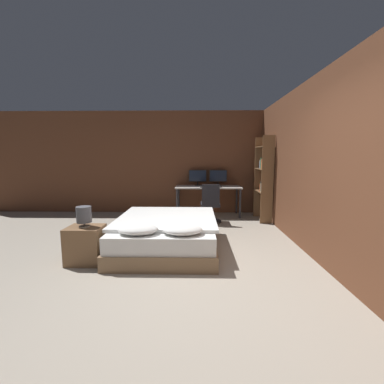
{
  "coord_description": "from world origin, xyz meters",
  "views": [
    {
      "loc": [
        0.04,
        -2.78,
        1.5
      ],
      "look_at": [
        -0.06,
        2.72,
        0.75
      ],
      "focal_mm": 24.0,
      "sensor_mm": 36.0,
      "label": 1
    }
  ],
  "objects_px": {
    "keyboard": "(209,187)",
    "bookshelf": "(264,175)",
    "monitor_right": "(218,177)",
    "office_chair": "(210,208)",
    "nightstand": "(86,245)",
    "bedside_lamp": "(84,215)",
    "bed": "(166,233)",
    "desk": "(208,190)",
    "monitor_left": "(198,177)",
    "computer_mouse": "(221,187)"
  },
  "relations": [
    {
      "from": "monitor_left",
      "to": "computer_mouse",
      "type": "height_order",
      "value": "monitor_left"
    },
    {
      "from": "nightstand",
      "to": "office_chair",
      "type": "relative_size",
      "value": 0.58
    },
    {
      "from": "monitor_right",
      "to": "bedside_lamp",
      "type": "bearing_deg",
      "value": -123.4
    },
    {
      "from": "bedside_lamp",
      "to": "bookshelf",
      "type": "bearing_deg",
      "value": 38.6
    },
    {
      "from": "office_chair",
      "to": "monitor_right",
      "type": "bearing_deg",
      "value": 75.59
    },
    {
      "from": "keyboard",
      "to": "bookshelf",
      "type": "bearing_deg",
      "value": -11.7
    },
    {
      "from": "bedside_lamp",
      "to": "office_chair",
      "type": "distance_m",
      "value": 2.98
    },
    {
      "from": "bedside_lamp",
      "to": "monitor_right",
      "type": "bearing_deg",
      "value": 56.6
    },
    {
      "from": "nightstand",
      "to": "bedside_lamp",
      "type": "bearing_deg",
      "value": -90.0
    },
    {
      "from": "bed",
      "to": "bookshelf",
      "type": "height_order",
      "value": "bookshelf"
    },
    {
      "from": "bed",
      "to": "monitor_left",
      "type": "bearing_deg",
      "value": 78.98
    },
    {
      "from": "nightstand",
      "to": "computer_mouse",
      "type": "bearing_deg",
      "value": 52.06
    },
    {
      "from": "computer_mouse",
      "to": "desk",
      "type": "bearing_deg",
      "value": 142.62
    },
    {
      "from": "bed",
      "to": "desk",
      "type": "bearing_deg",
      "value": 72.04
    },
    {
      "from": "desk",
      "to": "office_chair",
      "type": "bearing_deg",
      "value": -88.45
    },
    {
      "from": "keyboard",
      "to": "nightstand",
      "type": "bearing_deg",
      "value": -123.9
    },
    {
      "from": "nightstand",
      "to": "bookshelf",
      "type": "relative_size",
      "value": 0.27
    },
    {
      "from": "monitor_right",
      "to": "office_chair",
      "type": "xyz_separation_m",
      "value": [
        -0.25,
        -0.97,
        -0.64
      ]
    },
    {
      "from": "bed",
      "to": "desk",
      "type": "relative_size",
      "value": 1.17
    },
    {
      "from": "nightstand",
      "to": "computer_mouse",
      "type": "height_order",
      "value": "computer_mouse"
    },
    {
      "from": "nightstand",
      "to": "desk",
      "type": "xyz_separation_m",
      "value": [
        1.87,
        3.01,
        0.41
      ]
    },
    {
      "from": "nightstand",
      "to": "monitor_right",
      "type": "xyz_separation_m",
      "value": [
        2.14,
        3.25,
        0.73
      ]
    },
    {
      "from": "computer_mouse",
      "to": "monitor_left",
      "type": "bearing_deg",
      "value": 140.96
    },
    {
      "from": "monitor_right",
      "to": "bed",
      "type": "bearing_deg",
      "value": -111.65
    },
    {
      "from": "nightstand",
      "to": "keyboard",
      "type": "height_order",
      "value": "keyboard"
    },
    {
      "from": "monitor_right",
      "to": "bookshelf",
      "type": "xyz_separation_m",
      "value": [
        1.02,
        -0.73,
        0.1
      ]
    },
    {
      "from": "office_chair",
      "to": "bookshelf",
      "type": "bearing_deg",
      "value": 10.85
    },
    {
      "from": "nightstand",
      "to": "monitor_right",
      "type": "distance_m",
      "value": 3.96
    },
    {
      "from": "bed",
      "to": "bookshelf",
      "type": "distance_m",
      "value": 2.95
    },
    {
      "from": "monitor_left",
      "to": "nightstand",
      "type": "bearing_deg",
      "value": -116.28
    },
    {
      "from": "desk",
      "to": "bookshelf",
      "type": "xyz_separation_m",
      "value": [
        1.28,
        -0.49,
        0.41
      ]
    },
    {
      "from": "office_chair",
      "to": "desk",
      "type": "bearing_deg",
      "value": 91.55
    },
    {
      "from": "bed",
      "to": "bookshelf",
      "type": "relative_size",
      "value": 0.98
    },
    {
      "from": "nightstand",
      "to": "office_chair",
      "type": "xyz_separation_m",
      "value": [
        1.89,
        2.28,
        0.09
      ]
    },
    {
      "from": "monitor_left",
      "to": "bookshelf",
      "type": "height_order",
      "value": "bookshelf"
    },
    {
      "from": "monitor_left",
      "to": "office_chair",
      "type": "xyz_separation_m",
      "value": [
        0.29,
        -0.97,
        -0.64
      ]
    },
    {
      "from": "keyboard",
      "to": "office_chair",
      "type": "height_order",
      "value": "office_chair"
    },
    {
      "from": "bed",
      "to": "nightstand",
      "type": "height_order",
      "value": "bed"
    },
    {
      "from": "keyboard",
      "to": "bookshelf",
      "type": "height_order",
      "value": "bookshelf"
    },
    {
      "from": "nightstand",
      "to": "keyboard",
      "type": "xyz_separation_m",
      "value": [
        1.87,
        2.79,
        0.5
      ]
    },
    {
      "from": "nightstand",
      "to": "keyboard",
      "type": "relative_size",
      "value": 1.26
    },
    {
      "from": "monitor_right",
      "to": "bookshelf",
      "type": "bearing_deg",
      "value": -35.6
    },
    {
      "from": "bedside_lamp",
      "to": "keyboard",
      "type": "height_order",
      "value": "bedside_lamp"
    },
    {
      "from": "bedside_lamp",
      "to": "desk",
      "type": "height_order",
      "value": "bedside_lamp"
    },
    {
      "from": "desk",
      "to": "monitor_right",
      "type": "xyz_separation_m",
      "value": [
        0.27,
        0.23,
        0.32
      ]
    },
    {
      "from": "bed",
      "to": "monitor_right",
      "type": "distance_m",
      "value": 2.95
    },
    {
      "from": "desk",
      "to": "monitor_right",
      "type": "distance_m",
      "value": 0.48
    },
    {
      "from": "bedside_lamp",
      "to": "desk",
      "type": "xyz_separation_m",
      "value": [
        1.87,
        3.01,
        -0.02
      ]
    },
    {
      "from": "bedside_lamp",
      "to": "nightstand",
      "type": "bearing_deg",
      "value": 90.0
    },
    {
      "from": "bedside_lamp",
      "to": "computer_mouse",
      "type": "relative_size",
      "value": 4.16
    }
  ]
}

